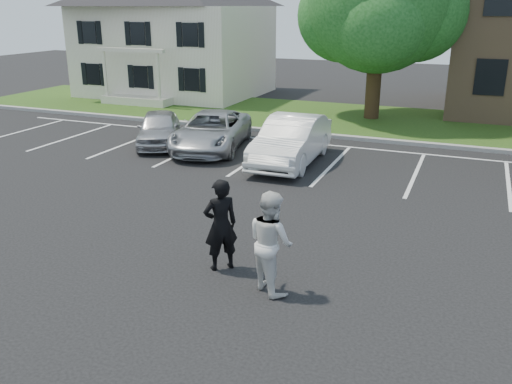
{
  "coord_description": "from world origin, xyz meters",
  "views": [
    {
      "loc": [
        4.36,
        -9.7,
        5.24
      ],
      "look_at": [
        0.0,
        1.0,
        1.25
      ],
      "focal_mm": 38.0,
      "sensor_mm": 36.0,
      "label": 1
    }
  ],
  "objects_px": {
    "car_silver_minivan": "(212,131)",
    "man_black_suit": "(221,225)",
    "house": "(175,30)",
    "tree": "(382,3)",
    "car_white_sedan": "(291,140)",
    "man_white_shirt": "(271,242)",
    "car_silver_west": "(159,128)"
  },
  "relations": [
    {
      "from": "car_silver_west",
      "to": "car_white_sedan",
      "type": "relative_size",
      "value": 0.8
    },
    {
      "from": "man_black_suit",
      "to": "tree",
      "type": "bearing_deg",
      "value": -134.36
    },
    {
      "from": "house",
      "to": "car_silver_minivan",
      "type": "height_order",
      "value": "house"
    },
    {
      "from": "car_silver_west",
      "to": "car_silver_minivan",
      "type": "xyz_separation_m",
      "value": [
        2.2,
        0.22,
        0.03
      ]
    },
    {
      "from": "car_silver_west",
      "to": "house",
      "type": "bearing_deg",
      "value": 89.22
    },
    {
      "from": "house",
      "to": "car_silver_west",
      "type": "distance_m",
      "value": 13.51
    },
    {
      "from": "car_white_sedan",
      "to": "car_silver_minivan",
      "type": "bearing_deg",
      "value": 165.9
    },
    {
      "from": "tree",
      "to": "car_white_sedan",
      "type": "bearing_deg",
      "value": -97.85
    },
    {
      "from": "house",
      "to": "car_white_sedan",
      "type": "distance_m",
      "value": 17.14
    },
    {
      "from": "tree",
      "to": "man_black_suit",
      "type": "height_order",
      "value": "tree"
    },
    {
      "from": "tree",
      "to": "car_silver_west",
      "type": "xyz_separation_m",
      "value": [
        -6.89,
        -8.34,
        -4.68
      ]
    },
    {
      "from": "man_black_suit",
      "to": "car_silver_minivan",
      "type": "relative_size",
      "value": 0.39
    },
    {
      "from": "tree",
      "to": "man_white_shirt",
      "type": "distance_m",
      "value": 18.08
    },
    {
      "from": "car_silver_west",
      "to": "car_white_sedan",
      "type": "distance_m",
      "value": 5.7
    },
    {
      "from": "car_silver_west",
      "to": "man_white_shirt",
      "type": "bearing_deg",
      "value": -75.82
    },
    {
      "from": "tree",
      "to": "car_white_sedan",
      "type": "relative_size",
      "value": 1.79
    },
    {
      "from": "car_silver_minivan",
      "to": "man_black_suit",
      "type": "bearing_deg",
      "value": -74.06
    },
    {
      "from": "house",
      "to": "man_black_suit",
      "type": "height_order",
      "value": "house"
    },
    {
      "from": "tree",
      "to": "car_white_sedan",
      "type": "height_order",
      "value": "tree"
    },
    {
      "from": "car_silver_minivan",
      "to": "tree",
      "type": "bearing_deg",
      "value": 48.18
    },
    {
      "from": "tree",
      "to": "car_silver_minivan",
      "type": "xyz_separation_m",
      "value": [
        -4.69,
        -8.12,
        -4.65
      ]
    },
    {
      "from": "car_silver_west",
      "to": "car_white_sedan",
      "type": "xyz_separation_m",
      "value": [
        5.67,
        -0.54,
        0.14
      ]
    },
    {
      "from": "man_white_shirt",
      "to": "car_silver_west",
      "type": "distance_m",
      "value": 12.28
    },
    {
      "from": "man_black_suit",
      "to": "car_silver_west",
      "type": "distance_m",
      "value": 11.13
    },
    {
      "from": "man_black_suit",
      "to": "car_silver_minivan",
      "type": "xyz_separation_m",
      "value": [
        -4.71,
        8.95,
        -0.28
      ]
    },
    {
      "from": "man_black_suit",
      "to": "car_silver_west",
      "type": "bearing_deg",
      "value": -96.05
    },
    {
      "from": "car_silver_minivan",
      "to": "car_white_sedan",
      "type": "xyz_separation_m",
      "value": [
        3.47,
        -0.76,
        0.11
      ]
    },
    {
      "from": "car_silver_minivan",
      "to": "car_white_sedan",
      "type": "height_order",
      "value": "car_white_sedan"
    },
    {
      "from": "tree",
      "to": "car_silver_west",
      "type": "distance_m",
      "value": 11.79
    },
    {
      "from": "house",
      "to": "car_silver_minivan",
      "type": "distance_m",
      "value": 14.42
    },
    {
      "from": "house",
      "to": "car_white_sedan",
      "type": "height_order",
      "value": "house"
    },
    {
      "from": "man_black_suit",
      "to": "man_white_shirt",
      "type": "height_order",
      "value": "man_white_shirt"
    }
  ]
}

